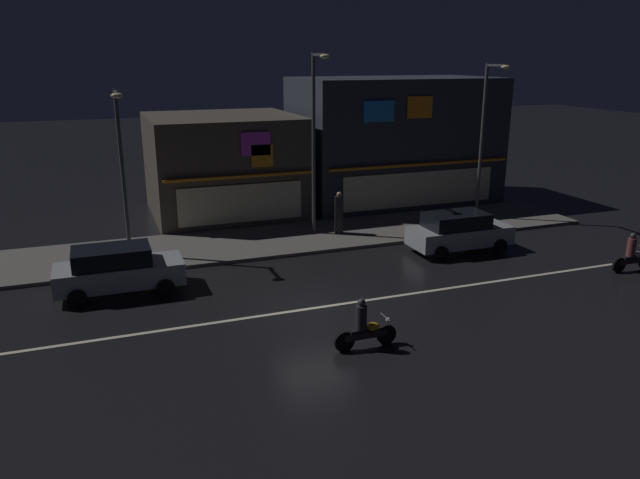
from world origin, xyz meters
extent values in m
plane|color=black|center=(0.00, 0.00, 0.00)|extent=(140.00, 140.00, 0.00)
cube|color=beige|center=(0.00, 0.00, 0.01)|extent=(30.22, 0.16, 0.01)
cube|color=#5B5954|center=(0.00, 7.73, 0.07)|extent=(31.81, 4.70, 0.14)
cube|color=#4C443A|center=(0.00, 13.74, 2.55)|extent=(7.42, 7.23, 5.09)
cube|color=orange|center=(0.00, 10.01, 2.60)|extent=(7.05, 0.24, 0.12)
cube|color=#D83FD8|center=(0.79, 10.07, 4.07)|extent=(1.39, 0.08, 1.08)
cube|color=orange|center=(1.09, 10.07, 3.50)|extent=(1.04, 0.08, 1.04)
cube|color=beige|center=(0.00, 10.07, 1.30)|extent=(5.94, 0.06, 1.80)
cube|color=#2D333D|center=(9.54, 13.25, 3.43)|extent=(10.84, 6.25, 6.86)
cube|color=orange|center=(9.54, 10.01, 2.60)|extent=(10.30, 0.24, 0.12)
cube|color=#268CF2|center=(7.06, 10.07, 5.36)|extent=(1.64, 0.08, 1.02)
cube|color=orange|center=(9.33, 10.07, 5.50)|extent=(1.40, 0.08, 1.09)
cube|color=beige|center=(9.54, 10.07, 1.30)|extent=(8.67, 0.06, 1.80)
cylinder|color=#47494C|center=(-5.28, 7.56, 3.45)|extent=(0.16, 0.16, 6.62)
cube|color=#47494C|center=(-5.28, 6.86, 6.66)|extent=(0.10, 1.40, 0.10)
ellipsoid|color=#F9E099|center=(-5.28, 6.16, 6.58)|extent=(0.44, 0.32, 0.20)
cylinder|color=#47494C|center=(2.89, 7.99, 4.13)|extent=(0.16, 0.16, 7.98)
cube|color=#47494C|center=(2.89, 7.29, 8.02)|extent=(0.10, 1.40, 0.10)
ellipsoid|color=#F9E099|center=(2.89, 6.59, 7.94)|extent=(0.44, 0.32, 0.20)
cylinder|color=#47494C|center=(11.61, 7.86, 3.90)|extent=(0.16, 0.16, 7.51)
cube|color=#47494C|center=(11.61, 7.16, 7.55)|extent=(0.10, 1.40, 0.10)
ellipsoid|color=#F9E099|center=(11.61, 6.46, 7.47)|extent=(0.44, 0.32, 0.20)
cylinder|color=#232328|center=(3.96, 7.54, 1.00)|extent=(0.40, 0.40, 1.72)
sphere|color=tan|center=(3.96, 7.54, 1.97)|extent=(0.22, 0.22, 0.22)
cube|color=#9EA0A5|center=(7.89, 3.67, 0.69)|extent=(4.30, 1.78, 0.76)
cube|color=black|center=(7.67, 3.67, 1.37)|extent=(2.58, 1.57, 0.60)
cube|color=#F9F2CC|center=(10.00, 4.27, 0.79)|extent=(0.08, 0.20, 0.12)
cube|color=#F9F2CC|center=(10.00, 3.06, 0.79)|extent=(0.08, 0.20, 0.12)
cylinder|color=black|center=(9.31, 4.56, 0.31)|extent=(0.62, 0.20, 0.62)
cylinder|color=black|center=(9.31, 2.78, 0.31)|extent=(0.62, 0.20, 0.62)
cylinder|color=black|center=(6.47, 4.56, 0.31)|extent=(0.62, 0.20, 0.62)
cylinder|color=black|center=(6.47, 2.78, 0.31)|extent=(0.62, 0.20, 0.62)
cube|color=#9EA0A5|center=(-5.84, 3.69, 0.69)|extent=(4.30, 1.78, 0.76)
cube|color=black|center=(-6.05, 3.69, 1.37)|extent=(2.58, 1.57, 0.60)
cube|color=#F9F2CC|center=(-3.73, 4.30, 0.79)|extent=(0.08, 0.20, 0.12)
cube|color=#F9F2CC|center=(-3.73, 3.09, 0.79)|extent=(0.08, 0.20, 0.12)
cylinder|color=black|center=(-4.42, 4.58, 0.31)|extent=(0.62, 0.20, 0.62)
cylinder|color=black|center=(-4.42, 2.80, 0.31)|extent=(0.62, 0.20, 0.62)
cylinder|color=black|center=(-7.26, 4.58, 0.31)|extent=(0.62, 0.20, 0.62)
cylinder|color=black|center=(-7.26, 2.80, 0.31)|extent=(0.62, 0.20, 0.62)
cylinder|color=black|center=(1.06, -3.16, 0.30)|extent=(0.60, 0.08, 0.60)
cylinder|color=black|center=(-0.24, -3.16, 0.30)|extent=(0.60, 0.10, 0.60)
cube|color=black|center=(0.41, -3.16, 0.40)|extent=(1.30, 0.14, 0.20)
ellipsoid|color=gold|center=(0.61, -3.16, 0.62)|extent=(0.44, 0.26, 0.24)
cube|color=black|center=(0.21, -3.16, 0.55)|extent=(0.56, 0.22, 0.10)
cylinder|color=slate|center=(1.01, -3.16, 0.85)|extent=(0.03, 0.60, 0.03)
sphere|color=white|center=(1.10, -3.16, 0.75)|extent=(0.14, 0.14, 0.14)
cylinder|color=#232328|center=(0.26, -3.16, 0.95)|extent=(0.32, 0.32, 0.70)
sphere|color=#333338|center=(0.26, -3.16, 1.41)|extent=(0.22, 0.22, 0.22)
cylinder|color=black|center=(12.11, -0.80, 0.30)|extent=(0.60, 0.10, 0.60)
cube|color=black|center=(12.76, -0.80, 0.40)|extent=(1.30, 0.14, 0.20)
ellipsoid|color=#B2B7BC|center=(12.96, -0.80, 0.62)|extent=(0.44, 0.26, 0.24)
cube|color=black|center=(12.56, -0.80, 0.55)|extent=(0.56, 0.22, 0.10)
cylinder|color=brown|center=(12.61, -0.80, 0.95)|extent=(0.32, 0.32, 0.70)
sphere|color=#333338|center=(12.61, -0.80, 1.41)|extent=(0.22, 0.22, 0.22)
cone|color=orange|center=(-5.57, 4.29, 0.28)|extent=(0.36, 0.36, 0.55)
camera|label=1|loc=(-6.27, -17.35, 7.90)|focal=34.11mm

